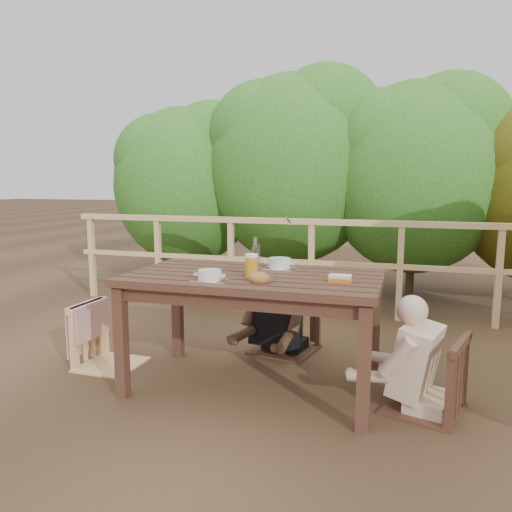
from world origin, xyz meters
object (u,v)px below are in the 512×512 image
(butter_tub, at_px, (340,280))
(bottle, at_px, (255,256))
(chair_left, at_px, (109,308))
(woman, at_px, (285,280))
(chair_far, at_px, (285,292))
(diner_right, at_px, (433,319))
(soup_far, at_px, (280,264))
(soup_near, at_px, (210,276))
(beer_glass, at_px, (252,266))
(table, at_px, (254,332))
(chair_right, at_px, (427,339))
(bread_roll, at_px, (260,278))
(tumbler, at_px, (270,279))

(butter_tub, bearing_deg, bottle, 164.01)
(chair_left, relative_size, woman, 0.75)
(chair_far, xyz_separation_m, diner_right, (1.11, -0.80, 0.08))
(soup_far, relative_size, butter_tub, 1.92)
(woman, height_order, soup_near, woman)
(soup_near, relative_size, beer_glass, 1.51)
(soup_far, bearing_deg, beer_glass, -104.63)
(table, relative_size, butter_tub, 12.19)
(chair_left, distance_m, chair_far, 1.39)
(chair_right, distance_m, butter_tub, 0.63)
(beer_glass, bearing_deg, bread_roll, -57.92)
(chair_left, xyz_separation_m, bottle, (1.14, 0.05, 0.44))
(soup_far, bearing_deg, bottle, -122.87)
(butter_tub, bearing_deg, chair_far, 123.57)
(bread_roll, distance_m, bottle, 0.38)
(woman, height_order, tumbler, woman)
(diner_right, relative_size, soup_near, 4.74)
(chair_left, xyz_separation_m, butter_tub, (1.74, -0.13, 0.35))
(tumbler, xyz_separation_m, butter_tub, (0.40, 0.16, -0.01))
(diner_right, relative_size, beer_glass, 7.17)
(soup_near, xyz_separation_m, tumbler, (0.38, 0.03, -0.00))
(woman, relative_size, diner_right, 1.03)
(chair_right, height_order, woman, woman)
(woman, relative_size, butter_tub, 8.76)
(chair_left, relative_size, beer_glass, 5.54)
(soup_far, height_order, beer_glass, beer_glass)
(chair_right, distance_m, soup_near, 1.38)
(table, relative_size, chair_right, 1.83)
(table, bearing_deg, tumbler, -53.53)
(chair_far, distance_m, chair_right, 1.35)
(woman, bearing_deg, chair_right, 153.85)
(chair_right, bearing_deg, bottle, -79.65)
(woman, height_order, bread_roll, woman)
(woman, relative_size, tumbler, 15.74)
(chair_right, xyz_separation_m, diner_right, (0.03, 0.00, 0.13))
(chair_left, distance_m, bread_roll, 1.36)
(chair_left, relative_size, chair_far, 0.90)
(bread_roll, relative_size, bottle, 0.55)
(soup_far, relative_size, bread_roll, 1.90)
(bread_roll, bearing_deg, chair_left, 166.95)
(soup_far, bearing_deg, soup_near, -118.42)
(diner_right, distance_m, soup_near, 1.38)
(chair_far, xyz_separation_m, beer_glass, (-0.01, -0.85, 0.35))
(diner_right, bearing_deg, woman, 70.01)
(chair_far, xyz_separation_m, soup_far, (0.08, -0.49, 0.31))
(diner_right, height_order, tumbler, diner_right)
(woman, relative_size, soup_near, 4.86)
(table, bearing_deg, chair_left, 177.63)
(woman, distance_m, bottle, 0.76)
(chair_far, relative_size, tumbler, 13.12)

